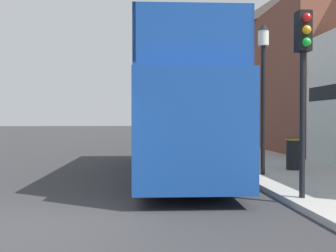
% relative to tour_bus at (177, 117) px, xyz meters
% --- Properties ---
extents(ground_plane, '(144.00, 144.00, 0.00)m').
position_rel_tour_bus_xyz_m(ground_plane, '(-3.29, 14.80, -1.87)').
color(ground_plane, '#333335').
extents(sidewalk, '(4.00, 108.00, 0.14)m').
position_rel_tour_bus_xyz_m(sidewalk, '(3.77, 11.80, -1.80)').
color(sidewalk, '#ADAAA3').
rests_on(sidewalk, ground_plane).
extents(brick_terrace_rear, '(6.00, 19.53, 10.42)m').
position_rel_tour_bus_xyz_m(brick_terrace_rear, '(8.77, 13.26, 3.34)').
color(brick_terrace_rear, brown).
rests_on(brick_terrace_rear, ground_plane).
extents(tour_bus, '(3.00, 10.44, 4.20)m').
position_rel_tour_bus_xyz_m(tour_bus, '(0.00, 0.00, 0.00)').
color(tour_bus, '#19479E').
rests_on(tour_bus, ground_plane).
extents(parked_car_ahead_of_bus, '(1.89, 4.11, 1.39)m').
position_rel_tour_bus_xyz_m(parked_car_ahead_of_bus, '(0.69, 8.83, -1.21)').
color(parked_car_ahead_of_bus, '#9E9EA3').
rests_on(parked_car_ahead_of_bus, ground_plane).
extents(traffic_signal, '(0.28, 0.42, 3.96)m').
position_rel_tour_bus_xyz_m(traffic_signal, '(2.13, -4.82, 1.17)').
color(traffic_signal, black).
rests_on(traffic_signal, sidewalk).
extents(lamp_post_nearest, '(0.35, 0.35, 4.56)m').
position_rel_tour_bus_xyz_m(lamp_post_nearest, '(2.47, -1.31, 1.43)').
color(lamp_post_nearest, black).
rests_on(lamp_post_nearest, sidewalk).
extents(lamp_post_second, '(0.35, 0.35, 4.99)m').
position_rel_tour_bus_xyz_m(lamp_post_second, '(2.18, 7.94, 1.69)').
color(lamp_post_second, black).
rests_on(lamp_post_second, sidewalk).
extents(litter_bin, '(0.48, 0.48, 1.04)m').
position_rel_tour_bus_xyz_m(litter_bin, '(3.84, -0.32, -1.18)').
color(litter_bin, black).
rests_on(litter_bin, sidewalk).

